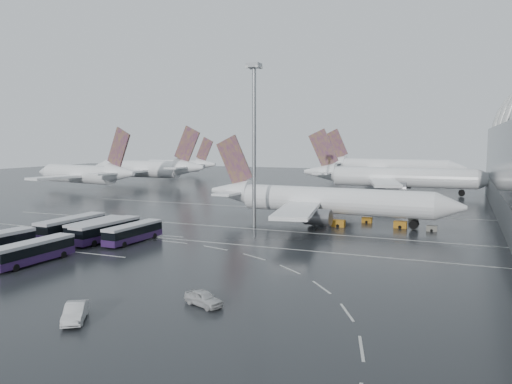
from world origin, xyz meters
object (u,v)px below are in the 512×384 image
at_px(floodlight_mast, 254,125).
at_px(gse_cart_belly_a, 400,225).
at_px(airliner_main, 322,201).
at_px(bus_row_near_a, 71,226).
at_px(gse_cart_belly_d, 432,228).
at_px(bus_row_near_d, 133,232).
at_px(jet_remote_far, 178,166).
at_px(bus_row_near_b, 95,228).
at_px(gse_cart_belly_e, 367,220).
at_px(bus_row_far_c, 33,251).
at_px(airliner_gate_c, 387,167).
at_px(van_curve_b, 204,298).
at_px(gse_cart_belly_c, 339,223).
at_px(jet_remote_mid, 148,169).
at_px(van_curve_c, 75,312).
at_px(bus_row_near_c, 106,230).
at_px(jet_remote_west, 85,174).
at_px(gse_cart_belly_b, 413,220).
at_px(airliner_gate_b, 393,178).

bearing_deg(floodlight_mast, gse_cart_belly_a, 20.45).
height_order(airliner_main, bus_row_near_a, airliner_main).
bearing_deg(gse_cart_belly_d, bus_row_near_d, -146.87).
xyz_separation_m(jet_remote_far, bus_row_near_b, (64.14, -133.11, -2.97)).
distance_m(bus_row_near_a, gse_cart_belly_e, 56.11).
bearing_deg(bus_row_near_b, bus_row_far_c, -166.00).
xyz_separation_m(airliner_gate_c, bus_row_near_d, (-20.37, -146.38, -3.72)).
distance_m(bus_row_near_b, gse_cart_belly_d, 59.98).
height_order(van_curve_b, gse_cart_belly_c, van_curve_b).
bearing_deg(gse_cart_belly_c, bus_row_near_b, -144.08).
xyz_separation_m(jet_remote_mid, floodlight_mast, (73.01, -70.94, 13.74)).
distance_m(van_curve_b, floodlight_mast, 49.30).
bearing_deg(gse_cart_belly_c, airliner_main, 141.47).
xyz_separation_m(airliner_main, van_curve_c, (-6.82, -61.96, -3.61)).
height_order(airliner_main, floodlight_mast, floodlight_mast).
relative_size(bus_row_near_c, gse_cart_belly_a, 5.71).
xyz_separation_m(airliner_main, airliner_gate_c, (-3.07, 115.98, 0.93)).
bearing_deg(jet_remote_west, bus_row_near_d, 146.43).
distance_m(bus_row_near_b, gse_cart_belly_b, 61.16).
distance_m(airliner_gate_c, van_curve_b, 169.78).
height_order(airliner_main, gse_cart_belly_d, airliner_main).
bearing_deg(airliner_gate_b, bus_row_near_a, -115.99).
relative_size(airliner_gate_c, bus_row_near_a, 4.32).
distance_m(jet_remote_far, floodlight_mast, 142.72).
distance_m(bus_row_far_c, gse_cart_belly_d, 66.69).
height_order(bus_row_far_c, floodlight_mast, floodlight_mast).
bearing_deg(airliner_gate_c, bus_row_near_b, -93.72).
distance_m(bus_row_near_c, bus_row_near_d, 4.83).
height_order(airliner_main, jet_remote_mid, jet_remote_mid).
bearing_deg(bus_row_near_a, floodlight_mast, -49.70).
relative_size(van_curve_b, gse_cart_belly_a, 1.90).
bearing_deg(jet_remote_far, gse_cart_belly_d, 140.69).
xyz_separation_m(airliner_main, van_curve_b, (2.08, -53.66, -3.66)).
height_order(jet_remote_mid, bus_row_near_d, jet_remote_mid).
height_order(airliner_gate_c, van_curve_c, airliner_gate_c).
relative_size(bus_row_near_a, bus_row_near_b, 1.14).
relative_size(van_curve_c, gse_cart_belly_b, 2.58).
relative_size(bus_row_near_a, bus_row_near_c, 1.02).
relative_size(airliner_main, jet_remote_west, 1.11).
xyz_separation_m(bus_row_near_a, bus_row_near_b, (3.87, 1.43, -0.23)).
distance_m(jet_remote_mid, van_curve_b, 143.37).
relative_size(jet_remote_mid, floodlight_mast, 1.61).
height_order(airliner_gate_b, airliner_gate_c, airliner_gate_c).
xyz_separation_m(bus_row_near_c, gse_cart_belly_a, (43.51, 31.12, -1.17)).
bearing_deg(gse_cart_belly_d, airliner_main, 176.27).
height_order(gse_cart_belly_a, gse_cart_belly_e, gse_cart_belly_a).
bearing_deg(gse_cart_belly_c, bus_row_near_d, -135.62).
bearing_deg(bus_row_far_c, gse_cart_belly_a, -40.87).
bearing_deg(bus_row_near_d, gse_cart_belly_e, -40.57).
xyz_separation_m(bus_row_near_a, gse_cart_belly_a, (51.11, 30.83, -1.23)).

